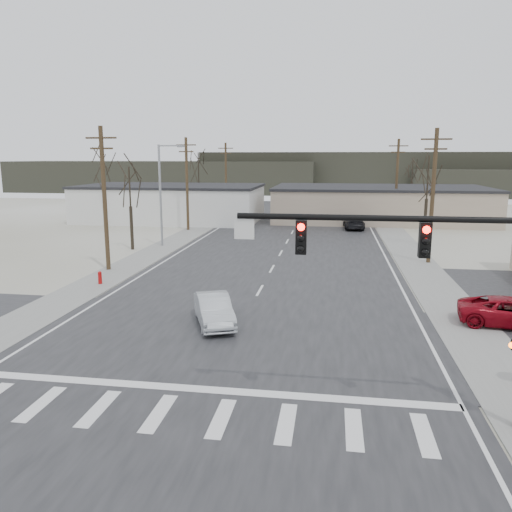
{
  "coord_description": "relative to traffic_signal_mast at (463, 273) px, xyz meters",
  "views": [
    {
      "loc": [
        4.19,
        -20.7,
        7.9
      ],
      "look_at": [
        0.12,
        5.74,
        2.6
      ],
      "focal_mm": 35.0,
      "sensor_mm": 36.0,
      "label": 1
    }
  ],
  "objects": [
    {
      "name": "ground",
      "position": [
        -7.89,
        6.2,
        -4.67
      ],
      "size": [
        140.0,
        140.0,
        0.0
      ],
      "primitive_type": "plane",
      "color": "silver",
      "rests_on": "ground"
    },
    {
      "name": "main_road",
      "position": [
        -7.89,
        21.2,
        -4.65
      ],
      "size": [
        18.0,
        110.0,
        0.05
      ],
      "primitive_type": "cube",
      "color": "black",
      "rests_on": "ground"
    },
    {
      "name": "cross_road",
      "position": [
        -7.89,
        6.2,
        -4.65
      ],
      "size": [
        90.0,
        10.0,
        0.04
      ],
      "primitive_type": "cube",
      "color": "black",
      "rests_on": "ground"
    },
    {
      "name": "sidewalk_left",
      "position": [
        -18.49,
        26.2,
        -4.64
      ],
      "size": [
        3.0,
        90.0,
        0.06
      ],
      "primitive_type": "cube",
      "color": "gray",
      "rests_on": "ground"
    },
    {
      "name": "sidewalk_right",
      "position": [
        2.71,
        26.2,
        -4.64
      ],
      "size": [
        3.0,
        90.0,
        0.06
      ],
      "primitive_type": "cube",
      "color": "gray",
      "rests_on": "ground"
    },
    {
      "name": "traffic_signal_mast",
      "position": [
        0.0,
        0.0,
        0.0
      ],
      "size": [
        8.95,
        0.43,
        7.2
      ],
      "color": "black",
      "rests_on": "ground"
    },
    {
      "name": "fire_hydrant",
      "position": [
        -18.09,
        14.2,
        -4.22
      ],
      "size": [
        0.24,
        0.24,
        0.87
      ],
      "color": "#A50C0C",
      "rests_on": "ground"
    },
    {
      "name": "building_left_far",
      "position": [
        -23.89,
        46.2,
        -2.42
      ],
      "size": [
        22.3,
        12.3,
        4.5
      ],
      "color": "silver",
      "rests_on": "ground"
    },
    {
      "name": "building_right_far",
      "position": [
        2.11,
        50.2,
        -2.52
      ],
      "size": [
        26.3,
        14.3,
        4.3
      ],
      "color": "tan",
      "rests_on": "ground"
    },
    {
      "name": "upole_left_b",
      "position": [
        -19.39,
        18.2,
        0.55
      ],
      "size": [
        2.2,
        0.3,
        10.0
      ],
      "color": "#43301F",
      "rests_on": "ground"
    },
    {
      "name": "upole_left_c",
      "position": [
        -19.39,
        38.2,
        0.55
      ],
      "size": [
        2.2,
        0.3,
        10.0
      ],
      "color": "#43301F",
      "rests_on": "ground"
    },
    {
      "name": "upole_left_d",
      "position": [
        -19.39,
        58.2,
        0.55
      ],
      "size": [
        2.2,
        0.3,
        10.0
      ],
      "color": "#43301F",
      "rests_on": "ground"
    },
    {
      "name": "upole_right_a",
      "position": [
        3.61,
        24.2,
        0.55
      ],
      "size": [
        2.2,
        0.3,
        10.0
      ],
      "color": "#43301F",
      "rests_on": "ground"
    },
    {
      "name": "upole_right_b",
      "position": [
        3.61,
        46.2,
        0.55
      ],
      "size": [
        2.2,
        0.3,
        10.0
      ],
      "color": "#43301F",
      "rests_on": "ground"
    },
    {
      "name": "streetlight_main",
      "position": [
        -18.69,
        28.2,
        0.41
      ],
      "size": [
        2.4,
        0.25,
        9.0
      ],
      "color": "gray",
      "rests_on": "ground"
    },
    {
      "name": "tree_left_near",
      "position": [
        -20.89,
        26.2,
        0.55
      ],
      "size": [
        3.3,
        3.3,
        7.35
      ],
      "color": "#2B241A",
      "rests_on": "ground"
    },
    {
      "name": "tree_right_mid",
      "position": [
        4.61,
        32.2,
        1.26
      ],
      "size": [
        3.74,
        3.74,
        8.33
      ],
      "color": "#2B241A",
      "rests_on": "ground"
    },
    {
      "name": "tree_left_far",
      "position": [
        -21.89,
        52.2,
        1.61
      ],
      "size": [
        3.96,
        3.96,
        8.82
      ],
      "color": "#2B241A",
      "rests_on": "ground"
    },
    {
      "name": "tree_right_far",
      "position": [
        7.11,
        58.2,
        0.91
      ],
      "size": [
        3.52,
        3.52,
        7.84
      ],
      "color": "#2B241A",
      "rests_on": "ground"
    },
    {
      "name": "tree_left_mid",
      "position": [
        -29.89,
        40.2,
        1.61
      ],
      "size": [
        3.96,
        3.96,
        8.82
      ],
      "color": "#2B241A",
      "rests_on": "ground"
    },
    {
      "name": "hill_left",
      "position": [
        -42.89,
        98.2,
        -1.17
      ],
      "size": [
        70.0,
        18.0,
        7.0
      ],
      "primitive_type": "cube",
      "color": "#333026",
      "rests_on": "ground"
    },
    {
      "name": "hill_center",
      "position": [
        7.11,
        102.2,
        -0.17
      ],
      "size": [
        80.0,
        18.0,
        9.0
      ],
      "primitive_type": "cube",
      "color": "#333026",
      "rests_on": "ground"
    },
    {
      "name": "sedan_crossing",
      "position": [
        -9.18,
        7.8,
        -3.92
      ],
      "size": [
        2.99,
        4.55,
        1.42
      ],
      "primitive_type": "imported",
      "rotation": [
        0.0,
        0.0,
        0.38
      ],
      "color": "#A8AEB3",
      "rests_on": "main_road"
    },
    {
      "name": "car_far_a",
      "position": [
        -1.34,
        41.96,
        -3.86
      ],
      "size": [
        2.47,
        5.39,
        1.53
      ],
      "primitive_type": "imported",
      "rotation": [
        0.0,
        0.0,
        3.2
      ],
      "color": "black",
      "rests_on": "main_road"
    },
    {
      "name": "car_far_b",
      "position": [
        -10.05,
        67.03,
        -3.92
      ],
      "size": [
        3.27,
        4.49,
        1.42
      ],
      "primitive_type": "imported",
      "rotation": [
        0.0,
        0.0,
        -0.43
      ],
      "color": "black",
      "rests_on": "main_road"
    },
    {
      "name": "car_parked_red",
      "position": [
        4.84,
        9.65,
        -3.97
      ],
      "size": [
        5.15,
        2.99,
        1.35
      ],
      "primitive_type": "imported",
      "rotation": [
        0.0,
        0.0,
        1.41
      ],
      "color": "maroon",
      "rests_on": "parking_lot"
    }
  ]
}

